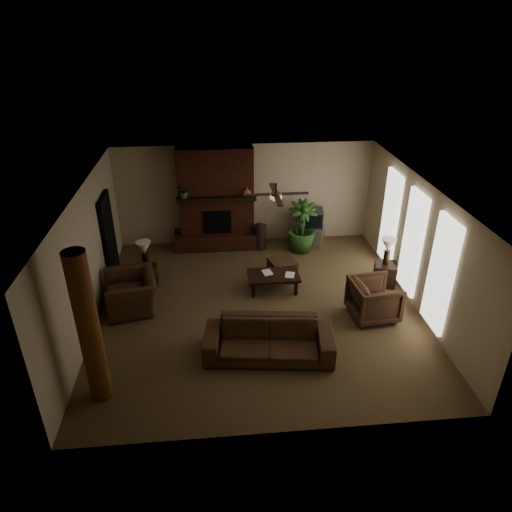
{
  "coord_description": "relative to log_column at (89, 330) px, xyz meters",
  "views": [
    {
      "loc": [
        -0.88,
        -8.61,
        5.89
      ],
      "look_at": [
        0.0,
        0.4,
        1.1
      ],
      "focal_mm": 32.59,
      "sensor_mm": 36.0,
      "label": 1
    }
  ],
  "objects": [
    {
      "name": "tv",
      "position": [
        4.76,
        5.54,
        -0.64
      ],
      "size": [
        0.71,
        0.61,
        0.52
      ],
      "color": "#3C3C3E",
      "rests_on": "tv_stand"
    },
    {
      "name": "book_a",
      "position": [
        3.15,
        3.15,
        -0.83
      ],
      "size": [
        0.22,
        0.07,
        0.29
      ],
      "primitive_type": "imported",
      "rotation": [
        0.0,
        0.0,
        0.21
      ],
      "color": "#999999",
      "rests_on": "coffee_table"
    },
    {
      "name": "mantel_vase",
      "position": [
        2.96,
        5.35,
        0.27
      ],
      "size": [
        0.25,
        0.26,
        0.22
      ],
      "primitive_type": "imported",
      "rotation": [
        0.0,
        0.0,
        0.14
      ],
      "color": "#94593B",
      "rests_on": "fireplace"
    },
    {
      "name": "log_column",
      "position": [
        0.0,
        0.0,
        0.0
      ],
      "size": [
        0.36,
        0.36,
        2.8
      ],
      "primitive_type": "cylinder",
      "color": "brown",
      "rests_on": "ground"
    },
    {
      "name": "armchair_left",
      "position": [
        0.17,
        2.68,
        -0.87
      ],
      "size": [
        1.02,
        1.36,
        1.07
      ],
      "primitive_type": "imported",
      "rotation": [
        0.0,
        0.0,
        -1.37
      ],
      "color": "#472F1E",
      "rests_on": "ground"
    },
    {
      "name": "windows",
      "position": [
        6.4,
        2.6,
        -0.05
      ],
      "size": [
        0.08,
        3.65,
        2.35
      ],
      "color": "white",
      "rests_on": "ground"
    },
    {
      "name": "floor_plant",
      "position": [
        4.42,
        5.09,
        -1.0
      ],
      "size": [
        0.95,
        1.51,
        0.8
      ],
      "primitive_type": "imported",
      "rotation": [
        0.0,
        0.0,
        0.11
      ],
      "color": "#2C5220",
      "rests_on": "ground"
    },
    {
      "name": "book_b",
      "position": [
        3.66,
        3.05,
        -0.82
      ],
      "size": [
        0.21,
        0.08,
        0.29
      ],
      "primitive_type": "imported",
      "rotation": [
        0.0,
        0.0,
        -0.28
      ],
      "color": "#999999",
      "rests_on": "coffee_table"
    },
    {
      "name": "mantel_plant",
      "position": [
        1.32,
        5.36,
        0.32
      ],
      "size": [
        0.5,
        0.52,
        0.33
      ],
      "primitive_type": "imported",
      "rotation": [
        0.0,
        0.0,
        -0.34
      ],
      "color": "#2C5220",
      "rests_on": "fireplace"
    },
    {
      "name": "sofa",
      "position": [
        3.0,
        0.79,
        -0.92
      ],
      "size": [
        2.52,
        1.02,
        0.96
      ],
      "primitive_type": "imported",
      "rotation": [
        0.0,
        0.0,
        -0.13
      ],
      "color": "#472F1E",
      "rests_on": "ground"
    },
    {
      "name": "doorway",
      "position": [
        -0.49,
        4.2,
        -0.35
      ],
      "size": [
        0.1,
        1.0,
        2.1
      ],
      "primitive_type": "cube",
      "color": "black",
      "rests_on": "ground"
    },
    {
      "name": "armchair_right",
      "position": [
        5.39,
        1.82,
        -0.92
      ],
      "size": [
        0.97,
        1.02,
        0.97
      ],
      "primitive_type": "imported",
      "rotation": [
        0.0,
        0.0,
        1.67
      ],
      "color": "#472F1E",
      "rests_on": "ground"
    },
    {
      "name": "tv_stand",
      "position": [
        4.72,
        5.55,
        -1.15
      ],
      "size": [
        0.98,
        0.8,
        0.5
      ],
      "primitive_type": "cube",
      "rotation": [
        0.0,
        0.0,
        -0.41
      ],
      "color": "silver",
      "rests_on": "ground"
    },
    {
      "name": "coffee_table",
      "position": [
        3.39,
        3.1,
        -1.03
      ],
      "size": [
        1.2,
        0.7,
        0.43
      ],
      "color": "black",
      "rests_on": "ground"
    },
    {
      "name": "room_shell",
      "position": [
        2.95,
        2.4,
        0.0
      ],
      "size": [
        7.0,
        7.0,
        7.0
      ],
      "color": "brown",
      "rests_on": "ground"
    },
    {
      "name": "floor_vase",
      "position": [
        3.31,
        5.33,
        -0.97
      ],
      "size": [
        0.34,
        0.34,
        0.77
      ],
      "color": "black",
      "rests_on": "ground"
    },
    {
      "name": "side_table_right",
      "position": [
        6.1,
        3.12,
        -1.12
      ],
      "size": [
        0.62,
        0.62,
        0.55
      ],
      "primitive_type": "cube",
      "rotation": [
        0.0,
        0.0,
        -0.29
      ],
      "color": "black",
      "rests_on": "ground"
    },
    {
      "name": "ceiling_fan",
      "position": [
        3.35,
        2.7,
        1.13
      ],
      "size": [
        1.35,
        1.35,
        0.37
      ],
      "color": "black",
      "rests_on": "ceiling"
    },
    {
      "name": "lamp_left",
      "position": [
        0.42,
        3.55,
        -0.4
      ],
      "size": [
        0.4,
        0.4,
        0.65
      ],
      "color": "black",
      "rests_on": "side_table_left"
    },
    {
      "name": "fireplace",
      "position": [
        2.15,
        5.62,
        -0.24
      ],
      "size": [
        2.4,
        0.7,
        2.8
      ],
      "color": "#4E2214",
      "rests_on": "ground"
    },
    {
      "name": "ottoman",
      "position": [
        3.71,
        3.82,
        -1.2
      ],
      "size": [
        0.74,
        0.74,
        0.4
      ],
      "primitive_type": "cube",
      "rotation": [
        0.0,
        0.0,
        0.27
      ],
      "color": "#472F1E",
      "rests_on": "ground"
    },
    {
      "name": "lamp_right",
      "position": [
        6.1,
        3.16,
        -0.4
      ],
      "size": [
        0.44,
        0.44,
        0.65
      ],
      "color": "black",
      "rests_on": "side_table_right"
    },
    {
      "name": "side_table_left",
      "position": [
        0.38,
        3.52,
        -1.12
      ],
      "size": [
        0.54,
        0.54,
        0.55
      ],
      "primitive_type": "cube",
      "rotation": [
        0.0,
        0.0,
        -0.08
      ],
      "color": "black",
      "rests_on": "ground"
    }
  ]
}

